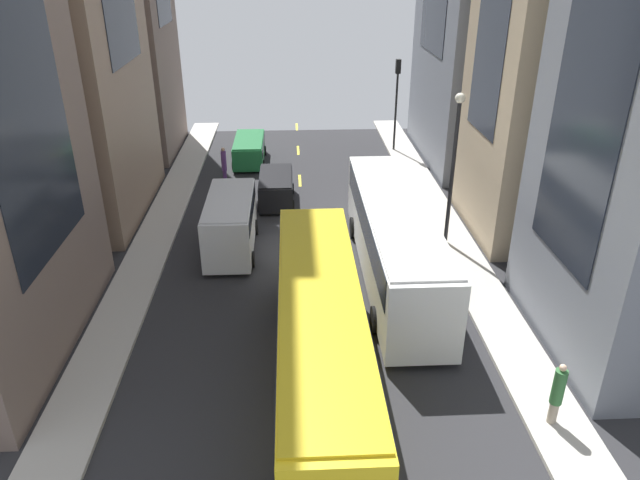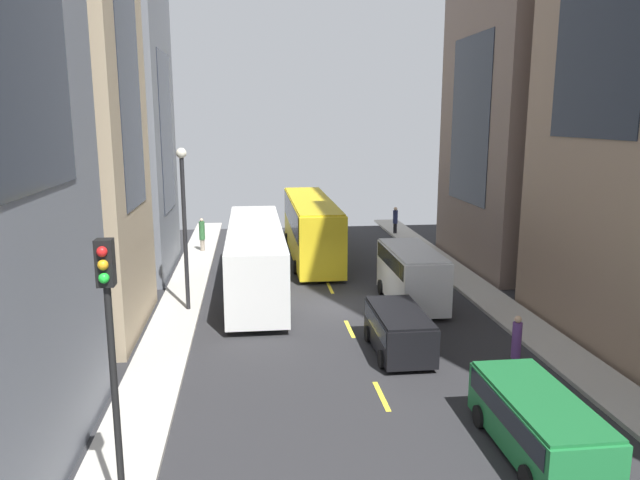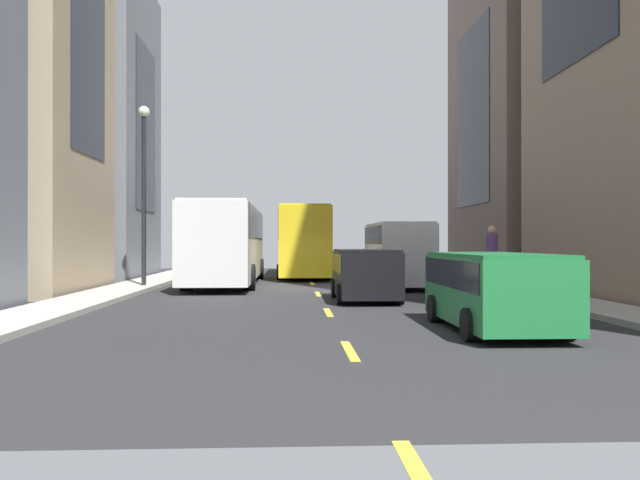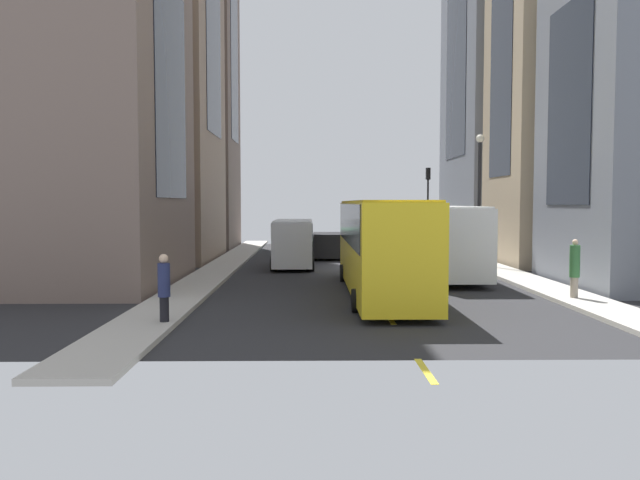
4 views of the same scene
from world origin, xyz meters
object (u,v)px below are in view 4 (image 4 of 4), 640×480
Objects in this scene: pedestrian_waiting_curb at (575,267)px; pedestrian_crossing_near at (164,286)px; delivery_van_white at (293,240)px; pedestrian_walking_far at (280,237)px; car_green_0 at (300,238)px; car_black_1 at (327,244)px; city_bus_white at (434,233)px; traffic_light_near_corner at (428,192)px; streetcar_yellow at (380,239)px.

pedestrian_waiting_curb reaches higher than pedestrian_crossing_near.
pedestrian_waiting_curb is at bearing 130.99° from delivery_van_white.
pedestrian_walking_far is (11.39, -20.40, -0.01)m from pedestrian_waiting_curb.
car_black_1 is (-1.85, 6.94, -0.00)m from car_green_0.
pedestrian_walking_far is at bearing -82.67° from delivery_van_white.
city_bus_white reaches higher than pedestrian_waiting_curb.
traffic_light_near_corner reaches higher than pedestrian_waiting_curb.
streetcar_yellow is 6.19× the size of pedestrian_waiting_curb.
traffic_light_near_corner is at bearing -124.56° from delivery_van_white.
delivery_van_white is 8.63m from pedestrian_walking_far.
car_black_1 is 4.26m from pedestrian_walking_far.
delivery_van_white reaches higher than pedestrian_walking_far.
city_bus_white reaches higher than pedestrian_walking_far.
car_green_0 is (-0.13, -12.57, -0.57)m from delivery_van_white.
city_bus_white is 6.66× the size of pedestrian_crossing_near.
streetcar_yellow is at bearing 10.20° from pedestrian_crossing_near.
car_black_1 is at bearing -84.05° from streetcar_yellow.
pedestrian_walking_far is at bearing 52.65° from pedestrian_crossing_near.
car_green_0 is at bearing -69.99° from pedestrian_waiting_curb.
pedestrian_walking_far reaches higher than pedestrian_waiting_curb.
delivery_van_white is 1.35× the size of car_black_1.
city_bus_white is 17.68m from traffic_light_near_corner.
city_bus_white reaches higher than car_black_1.
delivery_van_white is at bearing 135.33° from pedestrian_walking_far.
city_bus_white is 16.94m from car_green_0.
pedestrian_walking_far is (8.14, -11.42, -0.78)m from city_bus_white.
pedestrian_waiting_curb is 23.37m from pedestrian_walking_far.
delivery_van_white is 15.69m from pedestrian_waiting_curb.
streetcar_yellow is 10.59m from delivery_van_white.
car_green_0 is at bearing -75.06° from car_black_1.
pedestrian_crossing_near is at bearing 66.80° from traffic_light_near_corner.
pedestrian_crossing_near is at bearing 123.17° from pedestrian_walking_far.
streetcar_yellow is 25.26m from traffic_light_near_corner.
pedestrian_crossing_near reaches higher than car_green_0.
pedestrian_walking_far is at bearing -63.42° from pedestrian_waiting_curb.
pedestrian_crossing_near is 33.48m from traffic_light_near_corner.
city_bus_white is 7.86m from streetcar_yellow.
city_bus_white is 1.00× the size of streetcar_yellow.
city_bus_white is 5.61× the size of pedestrian_walking_far.
city_bus_white is 6.17× the size of pedestrian_waiting_curb.
pedestrian_crossing_near is at bearing 76.67° from car_black_1.
pedestrian_crossing_near is at bearing 78.85° from delivery_van_white.
pedestrian_waiting_curb is (-10.17, 24.41, 0.29)m from car_green_0.
delivery_van_white is (7.03, -2.86, -0.50)m from city_bus_white.
pedestrian_waiting_curb is 0.34× the size of traffic_light_near_corner.
car_green_0 is at bearing -65.89° from city_bus_white.
delivery_van_white reaches higher than pedestrian_waiting_curb.
car_green_0 is 0.78× the size of traffic_light_near_corner.
streetcar_yellow is 3.19× the size of car_black_1.
car_black_1 is at bearing -109.38° from delivery_van_white.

